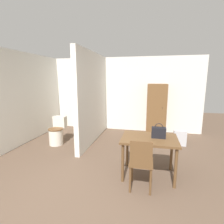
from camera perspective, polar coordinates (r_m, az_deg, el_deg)
ground_plane at (r=2.88m, az=-14.93°, el=-27.92°), size 16.00×16.00×0.00m
wall_back at (r=6.15m, az=2.08°, el=5.82°), size 5.56×0.12×2.50m
wall_left at (r=5.28m, az=-28.39°, el=3.70°), size 0.12×5.00×2.50m
partition_wall at (r=5.03m, az=-6.17°, el=4.63°), size 0.12×2.47×2.50m
dining_table at (r=3.29m, az=12.06°, el=-9.74°), size 0.99×0.72×0.74m
wooden_chair at (r=2.91m, az=9.47°, el=-15.84°), size 0.38×0.38×0.88m
toilet at (r=5.10m, az=-17.53°, el=-6.48°), size 0.39×0.54×0.74m
handbag at (r=3.26m, az=14.97°, el=-6.45°), size 0.25×0.12×0.27m
wooden_cabinet at (r=5.83m, az=14.31°, el=0.89°), size 0.62×0.43×1.63m
space_heater at (r=5.13m, az=21.27°, el=-7.92°), size 0.33×0.16×0.41m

